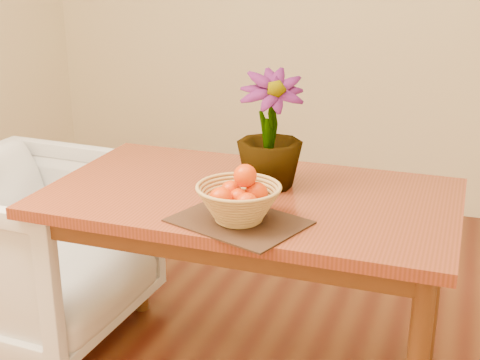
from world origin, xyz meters
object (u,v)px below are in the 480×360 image
(table, at_px, (250,216))
(potted_plant, at_px, (270,130))
(armchair, at_px, (36,240))
(wicker_basket, at_px, (239,205))

(table, relative_size, potted_plant, 3.44)
(table, distance_m, armchair, 0.98)
(armchair, bearing_deg, table, -90.29)
(potted_plant, xyz_separation_m, armchair, (-0.99, -0.03, -0.55))
(table, relative_size, armchair, 1.73)
(wicker_basket, distance_m, armchair, 1.12)
(potted_plant, distance_m, armchair, 1.13)
(wicker_basket, height_order, armchair, wicker_basket)
(potted_plant, height_order, armchair, potted_plant)
(wicker_basket, xyz_separation_m, armchair, (-1.00, 0.31, -0.40))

